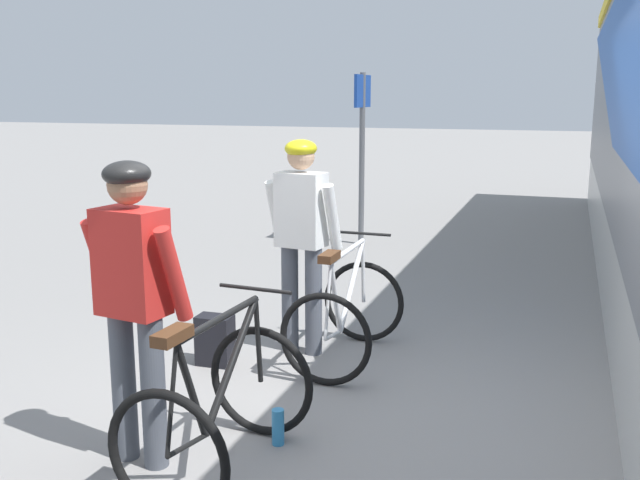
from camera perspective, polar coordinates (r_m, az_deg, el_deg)
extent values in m
plane|color=gray|center=(4.67, 2.53, -15.31)|extent=(80.00, 80.00, 0.00)
cube|color=#2356B2|center=(5.00, 23.70, 7.06)|extent=(0.39, 5.12, 1.67)
cylinder|color=#4C515B|center=(4.38, -15.43, -11.15)|extent=(0.14, 0.14, 0.90)
cylinder|color=#4C515B|center=(4.24, -13.19, -11.80)|extent=(0.14, 0.14, 0.90)
cube|color=red|center=(4.08, -14.86, -1.72)|extent=(0.41, 0.29, 0.60)
cylinder|color=red|center=(4.29, -17.05, -1.87)|extent=(0.13, 0.27, 0.56)
cylinder|color=red|center=(3.95, -11.63, -2.73)|extent=(0.13, 0.27, 0.56)
sphere|color=#9E7051|center=(4.00, -15.18, 4.28)|extent=(0.22, 0.22, 0.22)
ellipsoid|color=black|center=(4.00, -15.22, 5.14)|extent=(0.29, 0.31, 0.14)
cylinder|color=#4C515B|center=(5.94, -2.42, -4.64)|extent=(0.14, 0.14, 0.90)
cylinder|color=#4C515B|center=(5.85, -0.52, -4.91)|extent=(0.14, 0.14, 0.90)
cube|color=white|center=(5.73, -1.52, 2.44)|extent=(0.41, 0.29, 0.60)
cylinder|color=white|center=(5.89, -3.57, 2.19)|extent=(0.12, 0.27, 0.56)
cylinder|color=white|center=(5.66, 1.01, 1.81)|extent=(0.12, 0.27, 0.56)
sphere|color=tan|center=(5.68, -1.54, 6.73)|extent=(0.22, 0.22, 0.22)
ellipsoid|color=yellow|center=(5.67, -1.54, 7.34)|extent=(0.29, 0.30, 0.14)
torus|color=black|center=(4.54, -4.77, -11.19)|extent=(0.71, 0.09, 0.71)
torus|color=black|center=(3.75, -12.13, -16.60)|extent=(0.71, 0.09, 0.71)
cylinder|color=black|center=(4.16, -7.08, -9.76)|extent=(0.08, 0.65, 0.63)
cylinder|color=black|center=(3.96, -8.03, -6.26)|extent=(0.08, 0.85, 0.04)
cylinder|color=black|center=(3.82, -10.25, -11.84)|extent=(0.05, 0.28, 0.62)
cylinder|color=black|center=(3.90, -10.59, -15.86)|extent=(0.05, 0.36, 0.08)
cylinder|color=black|center=(3.68, -11.78, -12.43)|extent=(0.03, 0.14, 0.56)
cylinder|color=black|center=(4.42, -4.98, -8.02)|extent=(0.04, 0.08, 0.55)
cylinder|color=black|center=(4.30, -5.21, -3.92)|extent=(0.48, 0.05, 0.02)
cube|color=#4C2D19|center=(3.58, -11.73, -7.50)|extent=(0.11, 0.24, 0.06)
torus|color=black|center=(6.17, 3.51, -4.95)|extent=(0.71, 0.05, 0.71)
torus|color=black|center=(5.24, 0.42, -7.97)|extent=(0.71, 0.05, 0.71)
cylinder|color=white|center=(5.77, 2.57, -3.55)|extent=(0.05, 0.64, 0.63)
cylinder|color=white|center=(5.59, 2.24, -0.87)|extent=(0.04, 0.85, 0.04)
cylinder|color=white|center=(5.38, 1.25, -4.67)|extent=(0.04, 0.27, 0.62)
cylinder|color=white|center=(5.41, 1.04, -7.63)|extent=(0.03, 0.36, 0.08)
cylinder|color=white|center=(5.21, 0.64, -4.91)|extent=(0.02, 0.14, 0.56)
cylinder|color=white|center=(6.08, 3.48, -2.53)|extent=(0.03, 0.08, 0.55)
cylinder|color=black|center=(5.98, 3.45, 0.53)|extent=(0.48, 0.03, 0.02)
cube|color=#4C2D19|center=(5.16, 0.75, -1.36)|extent=(0.10, 0.24, 0.06)
cube|color=black|center=(5.75, -8.40, -7.94)|extent=(0.29, 0.19, 0.40)
cylinder|color=#338CCC|center=(4.51, -3.38, -14.71)|extent=(0.08, 0.08, 0.23)
cylinder|color=silver|center=(5.91, -7.47, -8.49)|extent=(0.07, 0.07, 0.18)
cylinder|color=#595B60|center=(10.06, 3.37, 6.40)|extent=(0.08, 0.08, 2.40)
cube|color=#193F99|center=(10.02, 3.43, 11.82)|extent=(0.04, 0.70, 0.44)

